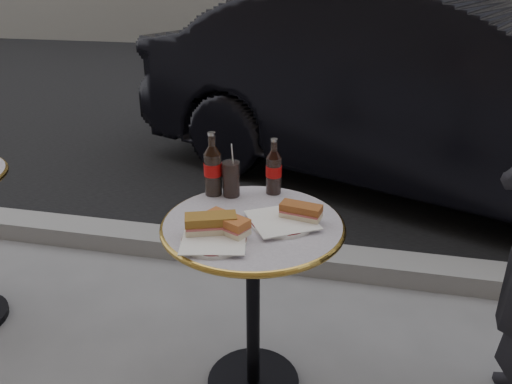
% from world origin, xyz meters
% --- Properties ---
extents(asphalt_road, '(40.00, 8.00, 0.00)m').
position_xyz_m(asphalt_road, '(0.00, 5.00, 0.00)').
color(asphalt_road, black).
rests_on(asphalt_road, ground).
extents(curb, '(40.00, 0.20, 0.12)m').
position_xyz_m(curb, '(0.00, 0.90, 0.05)').
color(curb, gray).
rests_on(curb, ground).
extents(bistro_table, '(0.62, 0.62, 0.73)m').
position_xyz_m(bistro_table, '(0.00, 0.00, 0.37)').
color(bistro_table, '#BAB2C4').
rests_on(bistro_table, ground).
extents(plate_left, '(0.21, 0.21, 0.01)m').
position_xyz_m(plate_left, '(-0.09, -0.16, 0.74)').
color(plate_left, silver).
rests_on(plate_left, bistro_table).
extents(plate_right, '(0.28, 0.28, 0.01)m').
position_xyz_m(plate_right, '(0.10, 0.01, 0.74)').
color(plate_right, white).
rests_on(plate_right, bistro_table).
extents(sandwich_left_a, '(0.18, 0.13, 0.06)m').
position_xyz_m(sandwich_left_a, '(-0.11, -0.12, 0.77)').
color(sandwich_left_a, olive).
rests_on(sandwich_left_a, plate_left).
extents(sandwich_left_b, '(0.17, 0.13, 0.05)m').
position_xyz_m(sandwich_left_b, '(-0.06, -0.11, 0.77)').
color(sandwich_left_b, '#B25E2D').
rests_on(sandwich_left_b, plate_left).
extents(sandwich_right, '(0.15, 0.09, 0.05)m').
position_xyz_m(sandwich_right, '(0.16, 0.04, 0.77)').
color(sandwich_right, brown).
rests_on(sandwich_right, plate_right).
extents(cola_bottle_left, '(0.09, 0.09, 0.24)m').
position_xyz_m(cola_bottle_left, '(-0.19, 0.19, 0.85)').
color(cola_bottle_left, black).
rests_on(cola_bottle_left, bistro_table).
extents(cola_bottle_right, '(0.08, 0.08, 0.22)m').
position_xyz_m(cola_bottle_right, '(0.02, 0.25, 0.84)').
color(cola_bottle_right, black).
rests_on(cola_bottle_right, bistro_table).
extents(cola_glass, '(0.08, 0.08, 0.13)m').
position_xyz_m(cola_glass, '(-0.12, 0.19, 0.80)').
color(cola_glass, black).
rests_on(cola_glass, bistro_table).
extents(parked_car, '(2.97, 4.56, 1.42)m').
position_xyz_m(parked_car, '(0.77, 2.24, 0.71)').
color(parked_car, black).
rests_on(parked_car, ground).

